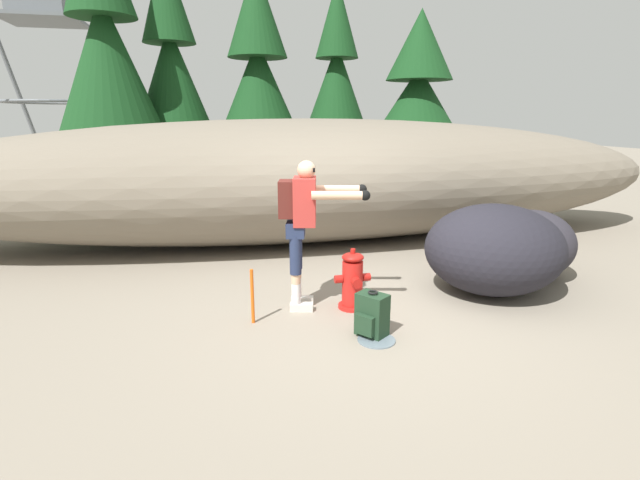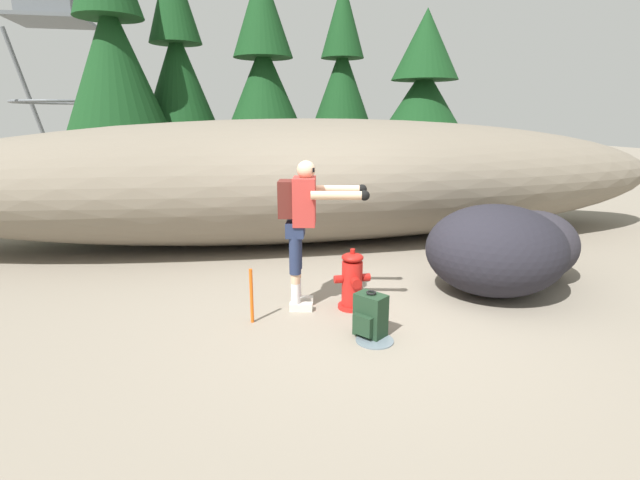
{
  "view_description": "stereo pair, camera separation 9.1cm",
  "coord_description": "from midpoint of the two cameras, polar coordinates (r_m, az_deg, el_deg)",
  "views": [
    {
      "loc": [
        -1.56,
        -4.86,
        2.13
      ],
      "look_at": [
        -0.4,
        0.3,
        0.75
      ],
      "focal_mm": 26.41,
      "sensor_mm": 36.0,
      "label": 1
    },
    {
      "loc": [
        -1.47,
        -4.88,
        2.13
      ],
      "look_at": [
        -0.4,
        0.3,
        0.75
      ],
      "focal_mm": 26.41,
      "sensor_mm": 36.0,
      "label": 2
    }
  ],
  "objects": [
    {
      "name": "pine_tree_center",
      "position": [
        14.77,
        -7.7,
        19.39
      ],
      "size": [
        2.68,
        2.68,
        6.36
      ],
      "color": "#47331E",
      "rests_on": "ground_plane"
    },
    {
      "name": "fire_hydrant",
      "position": [
        5.39,
        3.47,
        -5.02
      ],
      "size": [
        0.42,
        0.37,
        0.71
      ],
      "color": "red",
      "rests_on": "ground_plane"
    },
    {
      "name": "spare_backpack",
      "position": [
        4.78,
        5.74,
        -9.07
      ],
      "size": [
        0.36,
        0.36,
        0.47
      ],
      "rotation": [
        0.0,
        0.0,
        3.78
      ],
      "color": "#1E3823",
      "rests_on": "ground_plane"
    },
    {
      "name": "pine_tree_far_left",
      "position": [
        14.66,
        -24.87,
        21.33
      ],
      "size": [
        2.76,
        2.76,
        7.65
      ],
      "color": "#47331E",
      "rests_on": "ground_plane"
    },
    {
      "name": "pine_tree_left",
      "position": [
        15.62,
        -17.81,
        20.1
      ],
      "size": [
        2.37,
        2.37,
        6.89
      ],
      "color": "#47331E",
      "rests_on": "ground_plane"
    },
    {
      "name": "utility_worker",
      "position": [
        5.19,
        -2.51,
        2.9
      ],
      "size": [
        1.03,
        0.66,
        1.69
      ],
      "rotation": [
        0.0,
        0.0,
        -0.23
      ],
      "color": "beige",
      "rests_on": "ground_plane"
    },
    {
      "name": "pine_tree_right",
      "position": [
        15.12,
        1.85,
        19.7
      ],
      "size": [
        1.99,
        1.99,
        6.07
      ],
      "color": "#47331E",
      "rests_on": "ground_plane"
    },
    {
      "name": "dirt_embankment",
      "position": [
        8.35,
        -2.13,
        7.24
      ],
      "size": [
        13.84,
        3.2,
        2.12
      ],
      "primitive_type": "ellipsoid",
      "color": "#756B5B",
      "rests_on": "ground_plane"
    },
    {
      "name": "boulder_large",
      "position": [
        6.18,
        19.91,
        -1.04
      ],
      "size": [
        1.83,
        1.71,
        1.11
      ],
      "primitive_type": "ellipsoid",
      "rotation": [
        0.0,
        0.0,
        4.62
      ],
      "color": "black",
      "rests_on": "ground_plane"
    },
    {
      "name": "pine_tree_far_right",
      "position": [
        13.66,
        11.63,
        17.13
      ],
      "size": [
        2.76,
        2.76,
        4.91
      ],
      "color": "#47331E",
      "rests_on": "ground_plane"
    },
    {
      "name": "ground_plane",
      "position": [
        5.54,
        4.27,
        -8.29
      ],
      "size": [
        56.0,
        56.0,
        0.04
      ],
      "primitive_type": "cube",
      "color": "gray"
    },
    {
      "name": "boulder_mid",
      "position": [
        7.01,
        23.91,
        -0.42
      ],
      "size": [
        1.56,
        1.56,
        0.93
      ],
      "primitive_type": "ellipsoid",
      "rotation": [
        0.0,
        0.0,
        5.39
      ],
      "color": "#2A282F",
      "rests_on": "ground_plane"
    },
    {
      "name": "survey_stake",
      "position": [
        5.06,
        -8.71,
        -6.77
      ],
      "size": [
        0.04,
        0.04,
        0.6
      ],
      "primitive_type": "cylinder",
      "color": "#E55914",
      "rests_on": "ground_plane"
    },
    {
      "name": "hydrant_water_jet",
      "position": [
        4.94,
        5.29,
        -8.88
      ],
      "size": [
        0.37,
        0.9,
        0.41
      ],
      "color": "silver",
      "rests_on": "ground_plane"
    }
  ]
}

